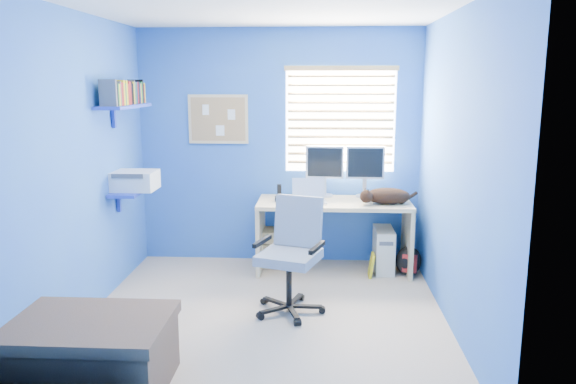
# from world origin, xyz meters

# --- Properties ---
(floor) EXTENTS (3.00, 3.20, 0.00)m
(floor) POSITION_xyz_m (0.00, 0.00, 0.00)
(floor) COLOR tan
(floor) RESTS_ON ground
(ceiling) EXTENTS (3.00, 3.20, 0.00)m
(ceiling) POSITION_xyz_m (0.00, 0.00, 2.50)
(ceiling) COLOR white
(ceiling) RESTS_ON wall_back
(wall_back) EXTENTS (3.00, 0.01, 2.50)m
(wall_back) POSITION_xyz_m (0.00, 1.60, 1.25)
(wall_back) COLOR blue
(wall_back) RESTS_ON ground
(wall_front) EXTENTS (3.00, 0.01, 2.50)m
(wall_front) POSITION_xyz_m (0.00, -1.60, 1.25)
(wall_front) COLOR blue
(wall_front) RESTS_ON ground
(wall_left) EXTENTS (0.01, 3.20, 2.50)m
(wall_left) POSITION_xyz_m (-1.50, 0.00, 1.25)
(wall_left) COLOR blue
(wall_left) RESTS_ON ground
(wall_right) EXTENTS (0.01, 3.20, 2.50)m
(wall_right) POSITION_xyz_m (1.50, 0.00, 1.25)
(wall_right) COLOR blue
(wall_right) RESTS_ON ground
(desk) EXTENTS (1.56, 0.65, 0.74)m
(desk) POSITION_xyz_m (0.59, 1.26, 0.37)
(desk) COLOR tan
(desk) RESTS_ON floor
(laptop) EXTENTS (0.36, 0.30, 0.22)m
(laptop) POSITION_xyz_m (0.34, 1.18, 0.85)
(laptop) COLOR silver
(laptop) RESTS_ON desk
(monitor_left) EXTENTS (0.41, 0.16, 0.54)m
(monitor_left) POSITION_xyz_m (0.49, 1.50, 1.01)
(monitor_left) COLOR silver
(monitor_left) RESTS_ON desk
(monitor_right) EXTENTS (0.40, 0.12, 0.54)m
(monitor_right) POSITION_xyz_m (0.91, 1.49, 1.01)
(monitor_right) COLOR silver
(monitor_right) RESTS_ON desk
(phone) EXTENTS (0.10, 0.12, 0.17)m
(phone) POSITION_xyz_m (0.03, 1.25, 0.82)
(phone) COLOR black
(phone) RESTS_ON desk
(mug) EXTENTS (0.10, 0.09, 0.10)m
(mug) POSITION_xyz_m (1.12, 1.45, 0.79)
(mug) COLOR #196831
(mug) RESTS_ON desk
(cd_spindle) EXTENTS (0.13, 0.13, 0.07)m
(cd_spindle) POSITION_xyz_m (1.25, 1.49, 0.78)
(cd_spindle) COLOR silver
(cd_spindle) RESTS_ON desk
(cat) EXTENTS (0.51, 0.40, 0.16)m
(cat) POSITION_xyz_m (1.12, 1.16, 0.82)
(cat) COLOR black
(cat) RESTS_ON desk
(tower_pc) EXTENTS (0.19, 0.44, 0.45)m
(tower_pc) POSITION_xyz_m (1.11, 1.27, 0.23)
(tower_pc) COLOR beige
(tower_pc) RESTS_ON floor
(drawer_boxes) EXTENTS (0.35, 0.28, 0.41)m
(drawer_boxes) POSITION_xyz_m (0.01, 1.37, 0.20)
(drawer_boxes) COLOR tan
(drawer_boxes) RESTS_ON floor
(yellow_book) EXTENTS (0.03, 0.17, 0.24)m
(yellow_book) POSITION_xyz_m (0.97, 1.07, 0.12)
(yellow_book) COLOR yellow
(yellow_book) RESTS_ON floor
(backpack) EXTENTS (0.31, 0.27, 0.30)m
(backpack) POSITION_xyz_m (1.35, 1.14, 0.15)
(backpack) COLOR black
(backpack) RESTS_ON floor
(bed_corner) EXTENTS (0.97, 0.69, 0.47)m
(bed_corner) POSITION_xyz_m (-1.01, -1.15, 0.23)
(bed_corner) COLOR brown
(bed_corner) RESTS_ON floor
(office_chair) EXTENTS (0.72, 0.72, 0.98)m
(office_chair) POSITION_xyz_m (0.20, 0.18, 0.36)
(office_chair) COLOR black
(office_chair) RESTS_ON floor
(window_blinds) EXTENTS (1.15, 0.05, 1.10)m
(window_blinds) POSITION_xyz_m (0.65, 1.57, 1.55)
(window_blinds) COLOR white
(window_blinds) RESTS_ON ground
(corkboard) EXTENTS (0.64, 0.02, 0.52)m
(corkboard) POSITION_xyz_m (-0.65, 1.58, 1.55)
(corkboard) COLOR tan
(corkboard) RESTS_ON ground
(wall_shelves) EXTENTS (0.42, 0.90, 1.05)m
(wall_shelves) POSITION_xyz_m (-1.35, 0.75, 1.43)
(wall_shelves) COLOR #253AB2
(wall_shelves) RESTS_ON ground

